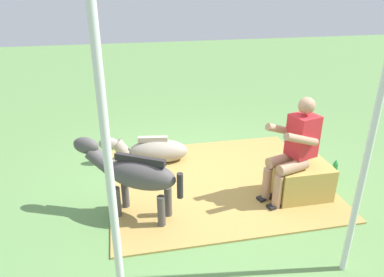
{
  "coord_description": "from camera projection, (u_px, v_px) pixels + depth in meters",
  "views": [
    {
      "loc": [
        1.01,
        4.19,
        2.6
      ],
      "look_at": [
        0.1,
        -0.3,
        0.55
      ],
      "focal_mm": 33.83,
      "sensor_mm": 36.0,
      "label": 1
    }
  ],
  "objects": [
    {
      "name": "hay_patch",
      "position": [
        217.0,
        181.0,
        5.01
      ],
      "size": [
        2.89,
        2.5,
        0.02
      ],
      "primitive_type": "cube",
      "color": "#AD8C47",
      "rests_on": "ground"
    },
    {
      "name": "pony_standing",
      "position": [
        134.0,
        174.0,
        4.08
      ],
      "size": [
        1.21,
        0.84,
        0.93
      ],
      "color": "#4C4747",
      "rests_on": "ground"
    },
    {
      "name": "pony_lying",
      "position": [
        152.0,
        151.0,
        5.49
      ],
      "size": [
        1.36,
        0.53,
        0.42
      ],
      "color": "gray",
      "rests_on": "ground"
    },
    {
      "name": "ground_plane",
      "position": [
        203.0,
        183.0,
        4.99
      ],
      "size": [
        24.0,
        24.0,
        0.0
      ],
      "primitive_type": "plane",
      "color": "#608C4C"
    },
    {
      "name": "soda_bottle",
      "position": [
        335.0,
        169.0,
        5.05
      ],
      "size": [
        0.07,
        0.07,
        0.3
      ],
      "color": "#268C3F",
      "rests_on": "ground"
    },
    {
      "name": "tent_pole_right",
      "position": [
        111.0,
        191.0,
        2.45
      ],
      "size": [
        0.06,
        0.06,
        2.55
      ],
      "primitive_type": "cylinder",
      "color": "silver",
      "rests_on": "ground"
    },
    {
      "name": "tent_pole_left",
      "position": [
        368.0,
        151.0,
        3.01
      ],
      "size": [
        0.06,
        0.06,
        2.55
      ],
      "primitive_type": "cylinder",
      "color": "silver",
      "rests_on": "ground"
    },
    {
      "name": "hay_bale",
      "position": [
        300.0,
        180.0,
        4.61
      ],
      "size": [
        0.69,
        0.54,
        0.46
      ],
      "primitive_type": "cube",
      "color": "tan",
      "rests_on": "ground"
    },
    {
      "name": "person_seated",
      "position": [
        294.0,
        147.0,
        4.35
      ],
      "size": [
        0.71,
        0.53,
        1.34
      ],
      "color": "tan",
      "rests_on": "ground"
    }
  ]
}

